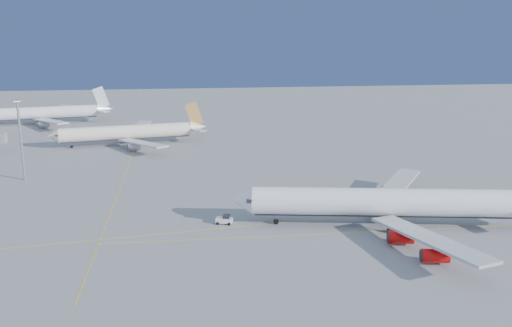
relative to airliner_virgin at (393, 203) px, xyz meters
name	(u,v)px	position (x,y,z in m)	size (l,w,h in m)	color
ground	(282,213)	(-22.64, 10.85, -5.24)	(500.00, 500.00, 0.00)	slate
taxiway_lines	(218,207)	(-37.35, 17.20, -5.23)	(118.86, 140.00, 0.02)	gold
airliner_virgin	(393,203)	(0.00, 0.00, 0.00)	(70.34, 62.55, 17.40)	white
airliner_etihad	(130,132)	(-64.94, 91.94, -0.75)	(56.39, 51.51, 14.76)	beige
airliner_third	(45,113)	(-105.45, 139.53, -0.57)	(57.43, 52.39, 15.44)	white
pushback_tug	(225,220)	(-36.47, 5.64, -4.30)	(3.99, 2.99, 2.05)	white
light_mast	(20,133)	(-90.21, 47.99, 8.30)	(1.98, 1.98, 22.95)	gray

